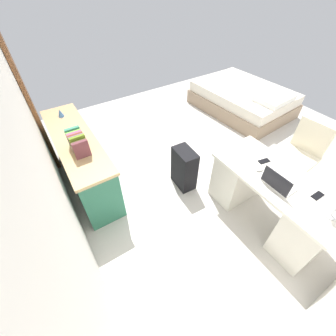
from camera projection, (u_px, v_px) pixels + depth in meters
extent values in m
plane|color=beige|center=(217.00, 159.00, 3.71)|extent=(5.65, 5.65, 0.00)
cube|color=silver|center=(34.00, 144.00, 1.92)|extent=(4.34, 0.10, 2.57)
cube|color=brown|center=(28.00, 97.00, 3.11)|extent=(0.88, 0.05, 2.04)
cube|color=silver|center=(279.00, 180.00, 2.39)|extent=(1.44, 0.67, 0.04)
cube|color=beige|center=(306.00, 232.00, 2.35)|extent=(0.40, 0.60, 0.69)
cube|color=beige|center=(238.00, 176.00, 2.94)|extent=(0.40, 0.60, 0.69)
cylinder|color=black|center=(285.00, 180.00, 3.34)|extent=(0.52, 0.52, 0.04)
cylinder|color=black|center=(289.00, 171.00, 3.21)|extent=(0.06, 0.06, 0.42)
cube|color=beige|center=(296.00, 158.00, 3.03)|extent=(0.50, 0.50, 0.08)
cube|color=beige|center=(313.00, 137.00, 2.94)|extent=(0.44, 0.10, 0.44)
cube|color=#28664C|center=(82.00, 161.00, 3.10)|extent=(1.76, 0.44, 0.75)
cube|color=tan|center=(74.00, 138.00, 2.83)|extent=(1.80, 0.48, 0.04)
cube|color=#225641|center=(110.00, 181.00, 3.07)|extent=(0.67, 0.01, 0.26)
cube|color=#225641|center=(91.00, 150.00, 3.55)|extent=(0.67, 0.01, 0.26)
cube|color=gray|center=(241.00, 103.00, 4.78)|extent=(1.99, 1.53, 0.28)
cube|color=silver|center=(244.00, 93.00, 4.61)|extent=(1.93, 1.47, 0.20)
cube|color=white|center=(274.00, 98.00, 4.12)|extent=(0.53, 0.71, 0.10)
cube|color=black|center=(184.00, 168.00, 3.10)|extent=(0.37, 0.24, 0.61)
cube|color=silver|center=(279.00, 184.00, 2.32)|extent=(0.31, 0.22, 0.02)
cube|color=black|center=(276.00, 181.00, 2.21)|extent=(0.31, 0.01, 0.19)
ellipsoid|color=white|center=(260.00, 169.00, 2.47)|extent=(0.06, 0.10, 0.03)
cube|color=black|center=(318.00, 196.00, 2.21)|extent=(0.07, 0.14, 0.01)
cube|color=black|center=(264.00, 161.00, 2.58)|extent=(0.09, 0.15, 0.01)
cylinder|color=silver|center=(331.00, 215.00, 2.05)|extent=(0.11, 0.11, 0.01)
cube|color=brown|center=(82.00, 149.00, 2.47)|extent=(0.04, 0.17, 0.21)
cube|color=brown|center=(81.00, 148.00, 2.50)|extent=(0.03, 0.17, 0.20)
cube|color=olive|center=(79.00, 145.00, 2.52)|extent=(0.04, 0.17, 0.23)
cube|color=#6A3C81|center=(78.00, 144.00, 2.54)|extent=(0.03, 0.17, 0.22)
cube|color=brown|center=(77.00, 142.00, 2.57)|extent=(0.03, 0.17, 0.21)
cube|color=#94496A|center=(76.00, 140.00, 2.60)|extent=(0.04, 0.17, 0.21)
cube|color=#64AF3A|center=(75.00, 139.00, 2.62)|extent=(0.03, 0.17, 0.21)
cube|color=#368265|center=(74.00, 136.00, 2.64)|extent=(0.04, 0.17, 0.23)
cone|color=#4C7FBF|center=(60.00, 113.00, 3.13)|extent=(0.08, 0.08, 0.11)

